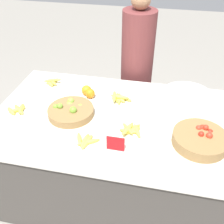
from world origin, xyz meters
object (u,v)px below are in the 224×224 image
at_px(tomato_basket, 200,139).
at_px(metal_bowl, 187,98).
at_px(lime_bowl, 71,111).
at_px(price_sign, 115,144).
at_px(vendor_person, 136,76).

relative_size(tomato_basket, metal_bowl, 0.91).
xyz_separation_m(lime_bowl, metal_bowl, (0.86, 0.34, 0.01)).
bearing_deg(price_sign, tomato_basket, 18.58).
xyz_separation_m(lime_bowl, price_sign, (0.41, -0.30, 0.02)).
distance_m(tomato_basket, metal_bowl, 0.48).
height_order(lime_bowl, price_sign, price_sign).
height_order(tomato_basket, vendor_person, vendor_person).
relative_size(price_sign, vendor_person, 0.08).
bearing_deg(price_sign, metal_bowl, 55.29).
bearing_deg(price_sign, vendor_person, 91.27).
xyz_separation_m(metal_bowl, vendor_person, (-0.47, 0.51, -0.13)).
distance_m(metal_bowl, price_sign, 0.79).
distance_m(price_sign, vendor_person, 1.16).
bearing_deg(lime_bowl, tomato_basket, -7.81).
height_order(metal_bowl, price_sign, price_sign).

